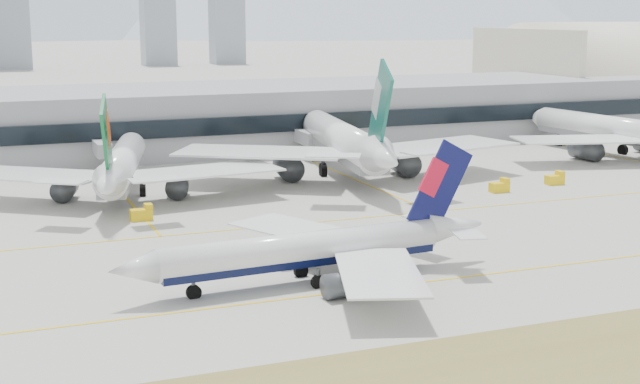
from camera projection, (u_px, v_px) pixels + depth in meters
name	position (u px, v px, depth m)	size (l,w,h in m)	color
ground	(400.00, 272.00, 115.07)	(3000.00, 3000.00, 0.00)	#A9A69E
taxiing_airliner	(316.00, 249.00, 110.41)	(50.58, 43.87, 16.99)	white
widebody_eva	(121.00, 167.00, 160.46)	(57.11, 57.00, 21.02)	white
widebody_cathay	(345.00, 143.00, 181.08)	(70.71, 69.92, 25.51)	white
widebody_china_air	(616.00, 131.00, 206.90)	(60.97, 60.03, 21.87)	white
terminal	(190.00, 118.00, 218.22)	(280.00, 43.10, 15.00)	gray
hangar	(636.00, 114.00, 293.89)	(91.00, 60.00, 60.00)	beige
gse_b	(142.00, 214.00, 143.73)	(3.55, 2.00, 2.60)	yellow
gse_c	(500.00, 186.00, 166.20)	(3.55, 2.00, 2.60)	yellow
gse_extra	(555.00, 179.00, 173.56)	(3.55, 2.00, 2.60)	yellow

